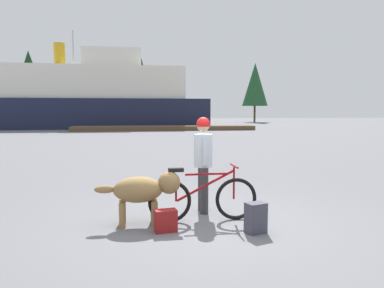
# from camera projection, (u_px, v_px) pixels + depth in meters

# --- Properties ---
(ground_plane) EXTENTS (160.00, 160.00, 0.00)m
(ground_plane) POSITION_uv_depth(u_px,v_px,m) (214.00, 225.00, 5.70)
(ground_plane) COLOR slate
(bicycle) EXTENTS (1.76, 0.44, 0.90)m
(bicycle) POSITION_uv_depth(u_px,v_px,m) (202.00, 198.00, 5.88)
(bicycle) COLOR black
(bicycle) RESTS_ON ground_plane
(person_cyclist) EXTENTS (0.32, 0.53, 1.66)m
(person_cyclist) POSITION_uv_depth(u_px,v_px,m) (203.00, 156.00, 6.37)
(person_cyclist) COLOR #333338
(person_cyclist) RESTS_ON ground_plane
(dog) EXTENTS (1.32, 0.47, 0.82)m
(dog) POSITION_uv_depth(u_px,v_px,m) (144.00, 190.00, 5.71)
(dog) COLOR olive
(dog) RESTS_ON ground_plane
(backpack) EXTENTS (0.33, 0.28, 0.44)m
(backpack) POSITION_uv_depth(u_px,v_px,m) (256.00, 218.00, 5.34)
(backpack) COLOR #3F3F4C
(backpack) RESTS_ON ground_plane
(handbag_pannier) EXTENTS (0.34, 0.22, 0.33)m
(handbag_pannier) POSITION_uv_depth(u_px,v_px,m) (166.00, 221.00, 5.39)
(handbag_pannier) COLOR maroon
(handbag_pannier) RESTS_ON ground_plane
(dock_pier) EXTENTS (16.25, 2.52, 0.40)m
(dock_pier) POSITION_uv_depth(u_px,v_px,m) (165.00, 128.00, 33.37)
(dock_pier) COLOR brown
(dock_pier) RESTS_ON ground_plane
(ferry_boat) EXTENTS (23.82, 7.64, 8.54)m
(ferry_boat) POSITION_uv_depth(u_px,v_px,m) (91.00, 99.00, 38.04)
(ferry_boat) COLOR #191E38
(ferry_boat) RESTS_ON ground_plane
(sailboat_moored) EXTENTS (7.86, 2.20, 9.50)m
(sailboat_moored) POSITION_uv_depth(u_px,v_px,m) (75.00, 124.00, 36.37)
(sailboat_moored) COLOR navy
(sailboat_moored) RESTS_ON ground_plane
(pine_tree_far_left) EXTENTS (4.32, 4.32, 10.11)m
(pine_tree_far_left) POSITION_uv_depth(u_px,v_px,m) (29.00, 75.00, 51.37)
(pine_tree_far_left) COLOR #4C331E
(pine_tree_far_left) RESTS_ON ground_plane
(pine_tree_center) EXTENTS (3.55, 3.55, 9.46)m
(pine_tree_center) POSITION_uv_depth(u_px,v_px,m) (141.00, 81.00, 53.15)
(pine_tree_center) COLOR #4C331E
(pine_tree_center) RESTS_ON ground_plane
(pine_tree_far_right) EXTENTS (3.90, 3.90, 9.00)m
(pine_tree_far_right) POSITION_uv_depth(u_px,v_px,m) (255.00, 84.00, 56.15)
(pine_tree_far_right) COLOR #4C331E
(pine_tree_far_right) RESTS_ON ground_plane
(pine_tree_mid_back) EXTENTS (4.40, 4.40, 11.32)m
(pine_tree_mid_back) POSITION_uv_depth(u_px,v_px,m) (92.00, 77.00, 60.22)
(pine_tree_mid_back) COLOR #4C331E
(pine_tree_mid_back) RESTS_ON ground_plane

